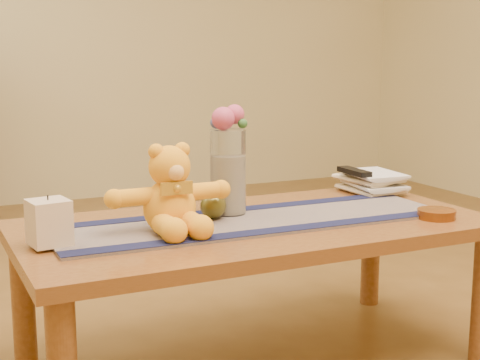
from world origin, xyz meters
name	(u,v)px	position (x,y,z in m)	size (l,w,h in m)	color
coffee_table_top	(255,228)	(0.00, 0.00, 0.43)	(1.40, 0.70, 0.04)	brown
table_leg_bl	(23,301)	(-0.64, 0.29, 0.21)	(0.07, 0.07, 0.41)	brown
table_leg_br	(371,251)	(0.64, 0.29, 0.21)	(0.07, 0.07, 0.41)	brown
persian_runner	(254,221)	(-0.01, 0.00, 0.45)	(1.20, 0.35, 0.01)	#191741
runner_border_near	(276,230)	(-0.01, -0.15, 0.46)	(1.20, 0.06, 0.00)	#121536
runner_border_far	(234,210)	(0.00, 0.14, 0.46)	(1.20, 0.06, 0.00)	#121536
teddy_bear	(169,189)	(-0.27, -0.01, 0.57)	(0.34, 0.28, 0.23)	#FFAB20
pillar_candle	(49,222)	(-0.61, -0.03, 0.52)	(0.10, 0.10, 0.12)	beige
candle_wick	(48,198)	(-0.61, -0.03, 0.58)	(0.00, 0.00, 0.01)	black
glass_vase	(228,172)	(-0.04, 0.10, 0.59)	(0.11, 0.11, 0.26)	silver
potpourri_fill	(228,184)	(-0.04, 0.10, 0.55)	(0.09, 0.09, 0.18)	beige
rose_left	(223,118)	(-0.06, 0.09, 0.75)	(0.07, 0.07, 0.07)	#C2446A
rose_right	(235,114)	(-0.02, 0.11, 0.76)	(0.06, 0.06, 0.06)	#C2446A
blue_flower_back	(226,119)	(-0.03, 0.14, 0.75)	(0.04, 0.04, 0.04)	#48559C
blue_flower_side	(216,123)	(-0.07, 0.12, 0.74)	(0.04, 0.04, 0.04)	#48559C
leaf_sprig	(243,124)	(0.00, 0.08, 0.74)	(0.03, 0.03, 0.03)	#33662D
bronze_ball	(213,206)	(-0.11, 0.06, 0.50)	(0.08, 0.08, 0.08)	#514C1B
book_bottom	(352,192)	(0.50, 0.22, 0.46)	(0.17, 0.22, 0.02)	beige
book_lower	(354,187)	(0.50, 0.21, 0.48)	(0.16, 0.22, 0.02)	beige
book_upper	(350,181)	(0.49, 0.22, 0.50)	(0.17, 0.22, 0.02)	beige
book_top	(354,176)	(0.50, 0.22, 0.52)	(0.16, 0.22, 0.02)	beige
tv_remote	(354,172)	(0.50, 0.21, 0.54)	(0.04, 0.16, 0.02)	black
amber_dish	(436,214)	(0.52, -0.20, 0.46)	(0.12, 0.12, 0.03)	#BF5914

